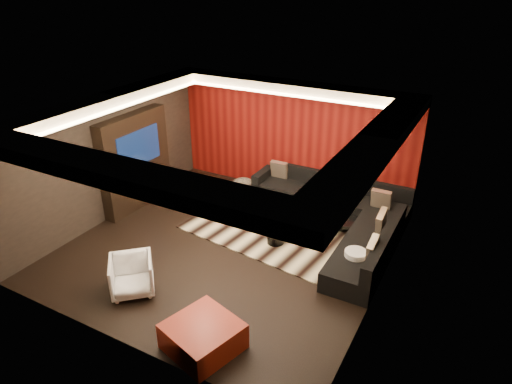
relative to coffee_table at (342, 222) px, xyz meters
The scene contains 26 objects.
floor 2.54m from the coffee_table, 133.38° to the right, with size 6.00×6.00×0.02m, color black.
ceiling 3.70m from the coffee_table, 133.38° to the right, with size 6.00×6.00×0.02m, color silver.
wall_back 2.46m from the coffee_table, 146.33° to the left, with size 6.00×0.02×2.80m, color black.
wall_left 5.26m from the coffee_table, 158.77° to the right, with size 0.02×6.00×2.80m, color black.
wall_right 2.58m from the coffee_table, 55.61° to the right, with size 0.02×6.00×2.80m, color black.
red_feature_wall 2.44m from the coffee_table, 147.25° to the left, with size 5.98×0.05×2.78m, color #6B0C0A.
soffit_back 3.22m from the coffee_table, 153.96° to the left, with size 6.00×0.60×0.22m, color silver.
soffit_front 5.51m from the coffee_table, 111.00° to the right, with size 6.00×0.60×0.22m, color silver.
soffit_left 5.46m from the coffee_table, 157.44° to the right, with size 0.60×4.80×0.22m, color silver.
soffit_right 3.30m from the coffee_table, 62.67° to the right, with size 0.60×4.80×0.22m, color silver.
cove_back 3.07m from the coffee_table, 163.63° to the left, with size 4.80×0.08×0.04m, color #FFD899.
cove_front 5.18m from the coffee_table, 112.53° to the right, with size 4.80×0.08×0.04m, color #FFD899.
cove_left 5.14m from the coffee_table, 155.78° to the right, with size 0.08×4.80×0.04m, color #FFD899.
cove_right 3.15m from the coffee_table, 71.60° to the right, with size 0.08×4.80×0.04m, color #FFD899.
tv_surround 4.86m from the coffee_table, 164.82° to the right, with size 0.30×2.00×2.20m, color black.
tv_screen 4.79m from the coffee_table, 164.30° to the right, with size 0.04×1.30×0.80m, color black.
tv_shelf 4.64m from the coffee_table, 164.30° to the right, with size 0.04×1.60×0.04m, color black.
rug 1.12m from the coffee_table, 154.07° to the right, with size 4.00×3.00×0.02m, color beige.
coffee_table is the anchor object (origin of this frame).
drum_stool 1.61m from the coffee_table, 127.25° to the right, with size 0.35×0.35×0.41m, color black.
striped_pouf 2.79m from the coffee_table, behind, with size 0.62×0.62×0.34m, color beige.
white_side_table 1.71m from the coffee_table, 63.77° to the right, with size 0.40×0.40×0.50m, color white.
orange_ottoman 4.40m from the coffee_table, 98.49° to the right, with size 0.96×0.96×0.43m, color #9C2514.
armchair 4.57m from the coffee_table, 122.74° to the right, with size 0.71×0.73×0.66m, color white.
sectional_sofa 0.14m from the coffee_table, 122.15° to the left, with size 3.65×3.50×0.75m.
throw_pillows 0.50m from the coffee_table, 94.16° to the left, with size 3.27×2.78×0.50m.
Camera 1 is at (4.20, -6.58, 5.07)m, focal length 32.00 mm.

